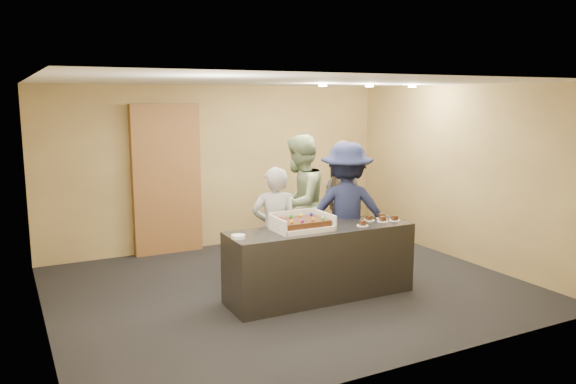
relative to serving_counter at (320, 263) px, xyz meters
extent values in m
plane|color=black|center=(-0.18, 0.52, -0.45)|extent=(6.00, 6.00, 0.00)
plane|color=silver|center=(-0.18, 0.52, 2.25)|extent=(6.00, 6.00, 0.00)
cube|color=olive|center=(-0.18, 3.02, 0.90)|extent=(6.00, 0.04, 2.70)
cube|color=olive|center=(-0.18, -1.98, 0.90)|extent=(6.00, 0.04, 2.70)
cube|color=olive|center=(-3.18, 0.52, 0.90)|extent=(0.04, 5.00, 2.70)
cube|color=olive|center=(2.82, 0.52, 0.90)|extent=(0.04, 5.00, 2.70)
cube|color=black|center=(0.00, 0.00, 0.00)|extent=(2.41, 0.73, 0.90)
cube|color=brown|center=(-1.13, 2.93, 0.75)|extent=(1.09, 0.15, 2.41)
cube|color=white|center=(-0.26, 0.00, 0.48)|extent=(0.68, 0.47, 0.06)
cube|color=white|center=(-0.60, 0.00, 0.54)|extent=(0.02, 0.47, 0.18)
cube|color=white|center=(0.08, 0.00, 0.54)|extent=(0.02, 0.47, 0.18)
cube|color=white|center=(-0.26, 0.24, 0.55)|extent=(0.68, 0.02, 0.21)
cube|color=#341E0B|center=(-0.26, 0.00, 0.54)|extent=(0.60, 0.41, 0.07)
sphere|color=#D14218|center=(-0.49, 0.14, 0.60)|extent=(0.05, 0.05, 0.05)
sphere|color=#19971F|center=(-0.34, 0.14, 0.60)|extent=(0.05, 0.05, 0.05)
sphere|color=#FFF51A|center=(-0.20, 0.14, 0.60)|extent=(0.05, 0.05, 0.05)
sphere|color=#2719D4|center=(-0.06, 0.14, 0.60)|extent=(0.05, 0.05, 0.05)
sphere|color=orange|center=(-0.49, -0.14, 0.60)|extent=(0.05, 0.05, 0.05)
sphere|color=purple|center=(-0.34, -0.14, 0.60)|extent=(0.05, 0.05, 0.05)
sphere|color=orange|center=(-0.20, -0.14, 0.60)|extent=(0.05, 0.05, 0.05)
sphere|color=green|center=(-0.06, -0.14, 0.60)|extent=(0.05, 0.05, 0.05)
cylinder|color=white|center=(-1.12, -0.03, 0.47)|extent=(0.17, 0.17, 0.04)
cylinder|color=white|center=(0.52, -0.16, 0.45)|extent=(0.15, 0.15, 0.01)
cube|color=#341E0B|center=(0.52, -0.16, 0.49)|extent=(0.07, 0.06, 0.06)
cylinder|color=white|center=(0.78, 0.06, 0.45)|extent=(0.15, 0.15, 0.01)
cube|color=#341E0B|center=(0.78, 0.06, 0.49)|extent=(0.07, 0.06, 0.06)
cylinder|color=white|center=(0.90, -0.07, 0.45)|extent=(0.15, 0.15, 0.01)
cube|color=#341E0B|center=(0.90, -0.07, 0.49)|extent=(0.07, 0.06, 0.06)
cylinder|color=white|center=(0.99, 0.07, 0.45)|extent=(0.15, 0.15, 0.01)
cube|color=#341E0B|center=(0.99, 0.07, 0.49)|extent=(0.07, 0.06, 0.06)
cylinder|color=white|center=(1.07, -0.10, 0.45)|extent=(0.15, 0.15, 0.01)
cube|color=#341E0B|center=(1.07, -0.10, 0.49)|extent=(0.07, 0.06, 0.06)
imported|color=#9E9EA2|center=(-0.42, 0.45, 0.37)|extent=(0.69, 0.56, 1.64)
imported|color=#91A676|center=(0.31, 1.12, 0.54)|extent=(1.22, 1.18, 1.98)
imported|color=#191E40|center=(0.68, 0.45, 0.50)|extent=(1.42, 1.21, 1.91)
imported|color=brown|center=(1.03, 1.11, 0.49)|extent=(1.03, 1.16, 1.88)
imported|color=#232327|center=(1.54, 1.89, 0.36)|extent=(0.81, 0.54, 1.63)
cylinder|color=#FFEAC6|center=(0.62, 1.02, 2.22)|extent=(0.12, 0.12, 0.03)
cylinder|color=#FFEAC6|center=(1.42, 1.02, 2.22)|extent=(0.12, 0.12, 0.03)
cylinder|color=#FFEAC6|center=(2.22, 1.02, 2.22)|extent=(0.12, 0.12, 0.03)
camera|label=1|loc=(-3.50, -5.86, 2.06)|focal=35.00mm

